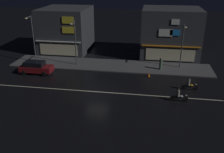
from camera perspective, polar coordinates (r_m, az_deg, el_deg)
ground_plane at (r=28.38m, az=-3.42°, el=-3.53°), size 140.00×140.00×0.00m
lane_divider_stripe at (r=28.38m, az=-3.42°, el=-3.52°), size 27.39×0.16×0.01m
sidewalk_far at (r=36.26m, az=-0.51°, el=2.60°), size 28.83×5.05×0.14m
storefront_left_block at (r=40.97m, az=13.19°, el=9.77°), size 8.89×7.78×7.55m
storefront_center_block at (r=43.83m, az=-10.41°, el=10.59°), size 7.70×8.86×7.23m
streetlamp_west at (r=38.05m, az=-17.82°, el=8.97°), size 0.44×1.64×6.84m
streetlamp_mid at (r=35.44m, az=-8.58°, el=8.40°), size 0.44×1.64×6.33m
streetlamp_east at (r=35.34m, az=15.89°, el=7.56°), size 0.44×1.64×6.12m
pedestrian_on_sidewalk at (r=34.89m, az=11.13°, el=2.87°), size 0.41×0.41×1.76m
parked_car_near_kerb at (r=34.73m, az=-17.07°, el=2.05°), size 4.30×1.98×1.67m
motorcycle_lead at (r=29.84m, az=17.31°, el=-1.88°), size 1.90×0.60×1.52m
motorcycle_following at (r=26.92m, az=15.08°, el=-4.36°), size 1.90×0.60×1.52m
traffic_cone at (r=32.74m, az=8.43°, el=0.47°), size 0.36×0.36×0.55m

